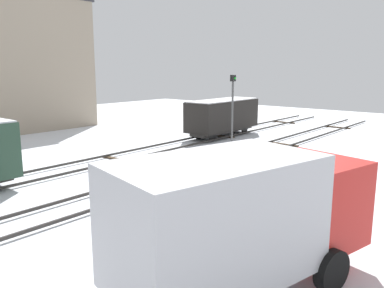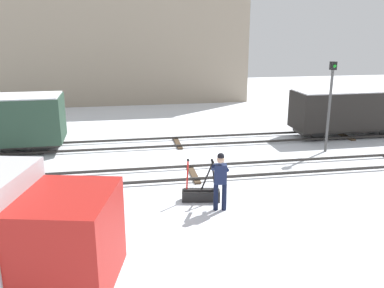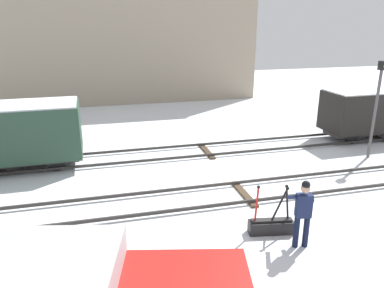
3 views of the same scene
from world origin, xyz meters
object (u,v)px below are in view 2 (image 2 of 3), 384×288
(signal_post, at_px, (330,98))
(freight_car_mid_siding, at_px, (349,110))
(switch_lever_frame, at_px, (201,194))
(rail_worker, at_px, (220,178))

(signal_post, distance_m, freight_car_mid_siding, 3.53)
(switch_lever_frame, bearing_deg, freight_car_mid_siding, 46.64)
(switch_lever_frame, distance_m, freight_car_mid_siding, 11.43)
(rail_worker, distance_m, signal_post, 8.28)
(switch_lever_frame, xyz_separation_m, signal_post, (6.71, 4.46, 2.23))
(rail_worker, height_order, signal_post, signal_post)
(switch_lever_frame, xyz_separation_m, freight_car_mid_siding, (9.09, 6.83, 1.15))
(switch_lever_frame, relative_size, rail_worker, 0.78)
(switch_lever_frame, height_order, signal_post, signal_post)
(switch_lever_frame, distance_m, rail_worker, 1.21)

